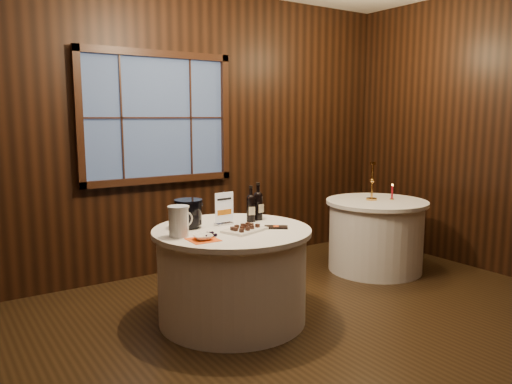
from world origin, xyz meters
TOP-DOWN VIEW (x-y plane):
  - ground at (0.00, 0.00)m, footprint 6.00×6.00m
  - back_wall at (0.00, 2.48)m, footprint 6.00×0.10m
  - main_table at (0.00, 1.00)m, footprint 1.28×1.28m
  - side_table at (2.00, 1.30)m, footprint 1.08×1.08m
  - sign_stand at (0.02, 1.16)m, footprint 0.18×0.09m
  - port_bottle_left at (0.28, 1.14)m, footprint 0.07×0.09m
  - port_bottle_right at (0.37, 1.17)m, footprint 0.08×0.08m
  - ice_bucket at (-0.28, 1.22)m, footprint 0.23×0.23m
  - chocolate_plate at (0.03, 0.86)m, footprint 0.39×0.32m
  - chocolate_box at (0.31, 0.82)m, footprint 0.21×0.19m
  - grape_bunch at (-0.28, 0.85)m, footprint 0.16×0.08m
  - glass_pitcher at (-0.47, 0.99)m, footprint 0.22×0.16m
  - orange_napkin at (-0.37, 0.80)m, footprint 0.22×0.22m
  - cracker_bowl at (-0.37, 0.80)m, footprint 0.17×0.17m
  - brass_candlestick at (1.97, 1.35)m, footprint 0.12×0.12m
  - red_candle at (2.17, 1.24)m, footprint 0.05×0.05m

SIDE VIEW (x-z plane):
  - ground at x=0.00m, z-range 0.00..0.00m
  - main_table at x=0.00m, z-range 0.00..0.77m
  - side_table at x=2.00m, z-range 0.00..0.77m
  - orange_napkin at x=-0.37m, z-range 0.77..0.77m
  - chocolate_box at x=0.31m, z-range 0.77..0.79m
  - grape_bunch at x=-0.28m, z-range 0.77..0.81m
  - chocolate_plate at x=0.03m, z-range 0.77..0.81m
  - cracker_bowl at x=-0.37m, z-range 0.77..0.81m
  - red_candle at x=2.17m, z-range 0.75..0.92m
  - sign_stand at x=0.02m, z-range 0.73..1.01m
  - glass_pitcher at x=-0.47m, z-range 0.77..1.00m
  - ice_bucket at x=-0.28m, z-range 0.78..1.01m
  - port_bottle_left at x=0.28m, z-range 0.75..1.06m
  - port_bottle_right at x=0.37m, z-range 0.75..1.08m
  - brass_candlestick at x=1.97m, z-range 0.71..1.13m
  - back_wall at x=0.00m, z-range 0.04..3.04m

